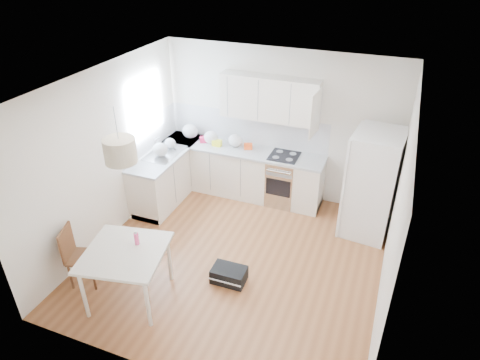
% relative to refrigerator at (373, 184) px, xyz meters
% --- Properties ---
extents(floor, '(4.20, 4.20, 0.00)m').
position_rel_refrigerator_xyz_m(floor, '(-1.74, -1.48, -0.87)').
color(floor, brown).
rests_on(floor, ground).
extents(ceiling, '(4.20, 4.20, 0.00)m').
position_rel_refrigerator_xyz_m(ceiling, '(-1.74, -1.48, 1.83)').
color(ceiling, white).
rests_on(ceiling, wall_back).
extents(wall_back, '(4.20, 0.00, 4.20)m').
position_rel_refrigerator_xyz_m(wall_back, '(-1.74, 0.62, 0.48)').
color(wall_back, white).
rests_on(wall_back, floor).
extents(wall_left, '(0.00, 4.20, 4.20)m').
position_rel_refrigerator_xyz_m(wall_left, '(-3.84, -1.48, 0.48)').
color(wall_left, white).
rests_on(wall_left, floor).
extents(wall_right, '(0.00, 4.20, 4.20)m').
position_rel_refrigerator_xyz_m(wall_right, '(0.36, -1.48, 0.48)').
color(wall_right, white).
rests_on(wall_right, floor).
extents(window_glassblock, '(0.02, 1.00, 1.00)m').
position_rel_refrigerator_xyz_m(window_glassblock, '(-3.83, -0.33, 0.88)').
color(window_glassblock, '#BFE0F9').
rests_on(window_glassblock, wall_left).
extents(cabinets_back, '(3.00, 0.60, 0.88)m').
position_rel_refrigerator_xyz_m(cabinets_back, '(-2.34, 0.32, -0.43)').
color(cabinets_back, white).
rests_on(cabinets_back, floor).
extents(cabinets_left, '(0.60, 1.80, 0.88)m').
position_rel_refrigerator_xyz_m(cabinets_left, '(-3.54, -0.28, -0.43)').
color(cabinets_left, white).
rests_on(cabinets_left, floor).
extents(counter_back, '(3.02, 0.64, 0.04)m').
position_rel_refrigerator_xyz_m(counter_back, '(-2.34, 0.32, 0.03)').
color(counter_back, '#A8AAAD').
rests_on(counter_back, cabinets_back).
extents(counter_left, '(0.64, 1.82, 0.04)m').
position_rel_refrigerator_xyz_m(counter_left, '(-3.54, -0.28, 0.03)').
color(counter_left, '#A8AAAD').
rests_on(counter_left, cabinets_left).
extents(backsplash_back, '(3.00, 0.01, 0.58)m').
position_rel_refrigerator_xyz_m(backsplash_back, '(-2.34, 0.61, 0.34)').
color(backsplash_back, white).
rests_on(backsplash_back, wall_back).
extents(backsplash_left, '(0.01, 1.80, 0.58)m').
position_rel_refrigerator_xyz_m(backsplash_left, '(-3.84, -0.28, 0.34)').
color(backsplash_left, white).
rests_on(backsplash_left, wall_left).
extents(upper_cabinets, '(1.70, 0.32, 0.75)m').
position_rel_refrigerator_xyz_m(upper_cabinets, '(-1.89, 0.46, 1.01)').
color(upper_cabinets, white).
rests_on(upper_cabinets, wall_back).
extents(range_oven, '(0.50, 0.61, 0.88)m').
position_rel_refrigerator_xyz_m(range_oven, '(-1.54, 0.32, -0.43)').
color(range_oven, '#B8BBBD').
rests_on(range_oven, floor).
extents(sink, '(0.50, 0.80, 0.16)m').
position_rel_refrigerator_xyz_m(sink, '(-3.54, -0.33, 0.05)').
color(sink, '#B8BBBD').
rests_on(sink, counter_left).
extents(refrigerator, '(0.91, 0.94, 1.74)m').
position_rel_refrigerator_xyz_m(refrigerator, '(0.00, 0.00, 0.00)').
color(refrigerator, white).
rests_on(refrigerator, floor).
extents(dining_table, '(1.18, 1.18, 0.79)m').
position_rel_refrigerator_xyz_m(dining_table, '(-2.76, -2.73, -0.17)').
color(dining_table, beige).
rests_on(dining_table, floor).
extents(dining_chair, '(0.48, 0.48, 0.90)m').
position_rel_refrigerator_xyz_m(dining_chair, '(-3.51, -2.69, -0.42)').
color(dining_chair, '#4B2B16').
rests_on(dining_chair, floor).
extents(drink_bottle, '(0.08, 0.08, 0.21)m').
position_rel_refrigerator_xyz_m(drink_bottle, '(-2.69, -2.54, 0.02)').
color(drink_bottle, '#EF4282').
rests_on(drink_bottle, dining_table).
extents(gym_bag, '(0.48, 0.32, 0.22)m').
position_rel_refrigerator_xyz_m(gym_bag, '(-1.65, -1.96, -0.76)').
color(gym_bag, black).
rests_on(gym_bag, floor).
extents(pendant_lamp, '(0.47, 0.47, 0.28)m').
position_rel_refrigerator_xyz_m(pendant_lamp, '(-2.66, -2.62, 1.31)').
color(pendant_lamp, '#BCB091').
rests_on(pendant_lamp, ceiling).
extents(grocery_bag_a, '(0.30, 0.25, 0.27)m').
position_rel_refrigerator_xyz_m(grocery_bag_a, '(-3.42, 0.41, 0.18)').
color(grocery_bag_a, silver).
rests_on(grocery_bag_a, counter_back).
extents(grocery_bag_b, '(0.27, 0.23, 0.24)m').
position_rel_refrigerator_xyz_m(grocery_bag_b, '(-2.94, 0.32, 0.17)').
color(grocery_bag_b, silver).
rests_on(grocery_bag_b, counter_back).
extents(grocery_bag_c, '(0.26, 0.22, 0.24)m').
position_rel_refrigerator_xyz_m(grocery_bag_c, '(-2.48, 0.37, 0.17)').
color(grocery_bag_c, silver).
rests_on(grocery_bag_c, counter_back).
extents(grocery_bag_d, '(0.21, 0.17, 0.18)m').
position_rel_refrigerator_xyz_m(grocery_bag_d, '(-3.55, -0.11, 0.14)').
color(grocery_bag_d, silver).
rests_on(grocery_bag_d, counter_back).
extents(grocery_bag_e, '(0.27, 0.23, 0.25)m').
position_rel_refrigerator_xyz_m(grocery_bag_e, '(-3.55, -0.46, 0.17)').
color(grocery_bag_e, silver).
rests_on(grocery_bag_e, counter_left).
extents(snack_orange, '(0.17, 0.14, 0.10)m').
position_rel_refrigerator_xyz_m(snack_orange, '(-2.23, 0.36, 0.10)').
color(snack_orange, '#E44714').
rests_on(snack_orange, counter_back).
extents(snack_yellow, '(0.17, 0.11, 0.11)m').
position_rel_refrigerator_xyz_m(snack_yellow, '(-2.80, 0.27, 0.11)').
color(snack_yellow, yellow).
rests_on(snack_yellow, counter_back).
extents(snack_red, '(0.18, 0.15, 0.11)m').
position_rel_refrigerator_xyz_m(snack_red, '(-3.08, 0.33, 0.11)').
color(snack_red, '#B5163C').
rests_on(snack_red, counter_back).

